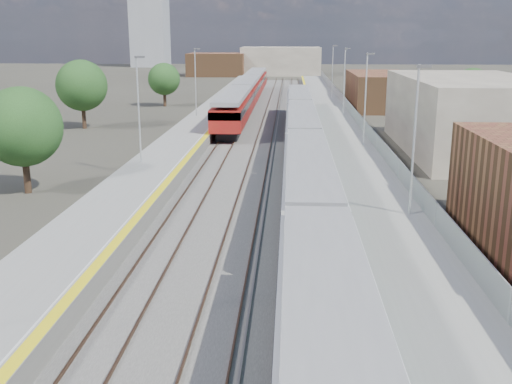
{
  "coord_description": "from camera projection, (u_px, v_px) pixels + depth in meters",
  "views": [
    {
      "loc": [
        0.42,
        -7.66,
        9.84
      ],
      "look_at": [
        -1.21,
        21.48,
        2.2
      ],
      "focal_mm": 42.0,
      "sensor_mm": 36.0,
      "label": 1
    }
  ],
  "objects": [
    {
      "name": "green_train",
      "position": [
        305.0,
        151.0,
        41.33
      ],
      "size": [
        2.76,
        76.82,
        3.04
      ],
      "color": "black",
      "rests_on": "ground"
    },
    {
      "name": "ground",
      "position": [
        285.0,
        140.0,
        58.21
      ],
      "size": [
        320.0,
        320.0,
        0.0
      ],
      "primitive_type": "plane",
      "color": "#47443A",
      "rests_on": "ground"
    },
    {
      "name": "red_train",
      "position": [
        248.0,
        91.0,
        84.11
      ],
      "size": [
        3.04,
        61.51,
        3.83
      ],
      "color": "black",
      "rests_on": "ground"
    },
    {
      "name": "tracks",
      "position": [
        269.0,
        132.0,
        62.31
      ],
      "size": [
        8.96,
        160.0,
        0.17
      ],
      "color": "#4C3323",
      "rests_on": "ground"
    },
    {
      "name": "tree_d",
      "position": [
        472.0,
        87.0,
        72.7
      ],
      "size": [
        4.49,
        4.49,
        6.09
      ],
      "color": "#382619",
      "rests_on": "ground"
    },
    {
      "name": "tree_c",
      "position": [
        164.0,
        79.0,
        84.93
      ],
      "size": [
        4.53,
        4.53,
        6.14
      ],
      "color": "#382619",
      "rests_on": "ground"
    },
    {
      "name": "platform_right",
      "position": [
        338.0,
        131.0,
        60.2
      ],
      "size": [
        4.7,
        155.0,
        8.52
      ],
      "color": "slate",
      "rests_on": "ground"
    },
    {
      "name": "buildings",
      "position": [
        213.0,
        32.0,
        142.06
      ],
      "size": [
        72.0,
        185.5,
        40.0
      ],
      "color": "brown",
      "rests_on": "ground"
    },
    {
      "name": "ballast_bed",
      "position": [
        263.0,
        135.0,
        60.74
      ],
      "size": [
        10.5,
        155.0,
        0.06
      ],
      "primitive_type": "cube",
      "color": "#565451",
      "rests_on": "ground"
    },
    {
      "name": "tree_b",
      "position": [
        82.0,
        85.0,
        64.2
      ],
      "size": [
        5.45,
        5.45,
        7.39
      ],
      "color": "#382619",
      "rests_on": "ground"
    },
    {
      "name": "tree_a",
      "position": [
        22.0,
        127.0,
        37.53
      ],
      "size": [
        5.03,
        5.03,
        6.82
      ],
      "color": "#382619",
      "rests_on": "ground"
    },
    {
      "name": "platform_left",
      "position": [
        196.0,
        130.0,
        60.98
      ],
      "size": [
        4.3,
        155.0,
        8.52
      ],
      "color": "slate",
      "rests_on": "ground"
    }
  ]
}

